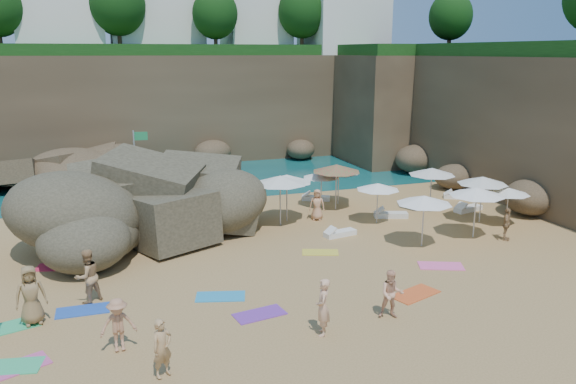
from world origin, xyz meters
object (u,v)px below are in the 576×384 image
object	(u,v)px
parasol_1	(287,179)
person_stand_2	(184,194)
person_stand_3	(507,224)
parasol_2	(321,175)
person_stand_6	(323,307)
person_stand_1	(87,276)
parasol_0	(280,180)
person_stand_4	(317,205)
lounger_0	(227,199)
person_stand_5	(111,214)
flag_pole	(137,157)
rock_outcrop	(168,237)

from	to	relation	value
parasol_1	person_stand_2	world-z (taller)	parasol_1
parasol_1	person_stand_3	size ratio (longest dim) A/B	1.70
parasol_2	person_stand_6	xyz separation A→B (m)	(-5.37, -13.34, -0.90)
person_stand_1	parasol_2	bearing A→B (deg)	-176.37
parasol_0	person_stand_6	xyz separation A→B (m)	(-2.21, -10.87, -1.39)
person_stand_2	person_stand_4	bearing A→B (deg)	176.66
person_stand_2	person_stand_4	distance (m)	7.12
lounger_0	person_stand_2	distance (m)	2.98
lounger_0	person_stand_5	size ratio (longest dim) A/B	1.19
person_stand_2	flag_pole	bearing A→B (deg)	-26.64
rock_outcrop	person_stand_3	size ratio (longest dim) A/B	6.06
rock_outcrop	person_stand_2	xyz separation A→B (m)	(1.36, 4.03, 0.95)
parasol_1	parasol_2	bearing A→B (deg)	36.69
lounger_0	person_stand_3	size ratio (longest dim) A/B	1.29
person_stand_1	person_stand_3	size ratio (longest dim) A/B	1.26
parasol_1	lounger_0	xyz separation A→B (m)	(-2.01, 4.62, -2.04)
rock_outcrop	person_stand_6	world-z (taller)	rock_outcrop
person_stand_6	rock_outcrop	bearing A→B (deg)	-141.22
rock_outcrop	parasol_0	distance (m)	5.92
person_stand_3	rock_outcrop	bearing A→B (deg)	114.49
person_stand_5	person_stand_6	size ratio (longest dim) A/B	0.91
person_stand_4	person_stand_2	bearing A→B (deg)	174.11
person_stand_1	person_stand_3	bearing A→B (deg)	150.21
person_stand_3	lounger_0	bearing A→B (deg)	89.32
parasol_0	parasol_2	xyz separation A→B (m)	(3.16, 2.47, -0.49)
person_stand_2	person_stand_5	distance (m)	4.30
flag_pole	parasol_0	size ratio (longest dim) A/B	1.55
parasol_2	lounger_0	bearing A→B (deg)	150.45
flag_pole	parasol_1	bearing A→B (deg)	-43.11
person_stand_1	person_stand_5	size ratio (longest dim) A/B	1.16
parasol_1	parasol_2	size ratio (longest dim) A/B	1.23
person_stand_1	person_stand_4	xyz separation A→B (m)	(10.88, 6.43, -0.15)
person_stand_2	person_stand_3	distance (m)	16.02
parasol_1	person_stand_6	size ratio (longest dim) A/B	1.42
rock_outcrop	person_stand_3	world-z (taller)	rock_outcrop
rock_outcrop	person_stand_3	xyz separation A→B (m)	(14.38, -5.30, 0.74)
person_stand_1	person_stand_6	bearing A→B (deg)	112.78
parasol_2	rock_outcrop	bearing A→B (deg)	-163.02
parasol_2	lounger_0	distance (m)	5.61
parasol_2	person_stand_5	xyz separation A→B (m)	(-11.01, -0.70, -0.98)
parasol_0	person_stand_5	distance (m)	8.18
parasol_1	lounger_0	world-z (taller)	parasol_1
parasol_2	person_stand_1	bearing A→B (deg)	-144.17
person_stand_6	lounger_0	bearing A→B (deg)	-160.62
rock_outcrop	person_stand_3	bearing A→B (deg)	-20.23
lounger_0	parasol_1	bearing A→B (deg)	-90.42
rock_outcrop	person_stand_4	bearing A→B (deg)	2.88
flag_pole	person_stand_1	bearing A→B (deg)	-101.76
parasol_2	person_stand_6	size ratio (longest dim) A/B	1.16
person_stand_3	person_stand_4	bearing A→B (deg)	95.30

